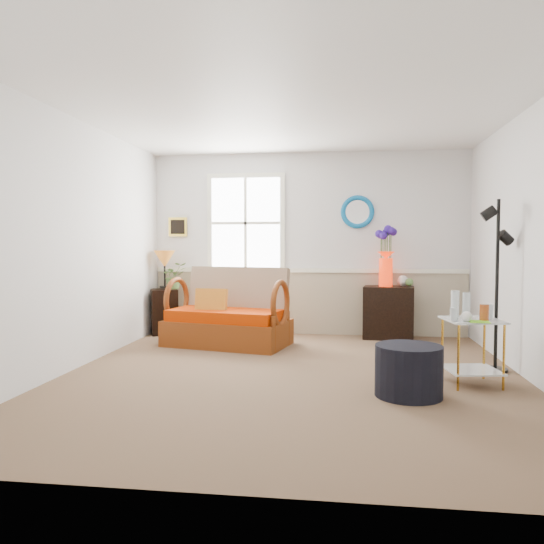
# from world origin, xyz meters

# --- Properties ---
(floor) EXTENTS (4.50, 5.00, 0.01)m
(floor) POSITION_xyz_m (0.00, 0.00, 0.00)
(floor) COLOR brown
(floor) RESTS_ON ground
(ceiling) EXTENTS (4.50, 5.00, 0.01)m
(ceiling) POSITION_xyz_m (0.00, 0.00, 2.60)
(ceiling) COLOR white
(ceiling) RESTS_ON walls
(walls) EXTENTS (4.51, 5.01, 2.60)m
(walls) POSITION_xyz_m (0.00, 0.00, 1.30)
(walls) COLOR silver
(walls) RESTS_ON floor
(wainscot) EXTENTS (4.46, 0.02, 0.90)m
(wainscot) POSITION_xyz_m (0.00, 2.48, 0.45)
(wainscot) COLOR tan
(wainscot) RESTS_ON walls
(chair_rail) EXTENTS (4.46, 0.04, 0.06)m
(chair_rail) POSITION_xyz_m (0.00, 2.47, 0.92)
(chair_rail) COLOR white
(chair_rail) RESTS_ON walls
(window) EXTENTS (1.14, 0.06, 1.44)m
(window) POSITION_xyz_m (-0.90, 2.47, 1.60)
(window) COLOR white
(window) RESTS_ON walls
(picture) EXTENTS (0.28, 0.03, 0.28)m
(picture) POSITION_xyz_m (-1.92, 2.48, 1.55)
(picture) COLOR gold
(picture) RESTS_ON walls
(mirror) EXTENTS (0.47, 0.07, 0.47)m
(mirror) POSITION_xyz_m (0.70, 2.48, 1.75)
(mirror) COLOR #0982BC
(mirror) RESTS_ON walls
(loveseat) EXTENTS (1.67, 1.17, 0.99)m
(loveseat) POSITION_xyz_m (-0.96, 1.50, 0.49)
(loveseat) COLOR maroon
(loveseat) RESTS_ON floor
(throw_pillow) EXTENTS (0.41, 0.13, 0.40)m
(throw_pillow) POSITION_xyz_m (-1.17, 1.45, 0.52)
(throw_pillow) COLOR #C1590B
(throw_pillow) RESTS_ON loveseat
(lamp_stand) EXTENTS (0.49, 0.49, 0.65)m
(lamp_stand) POSITION_xyz_m (-2.05, 2.21, 0.32)
(lamp_stand) COLOR black
(lamp_stand) RESTS_ON floor
(table_lamp) EXTENTS (0.42, 0.42, 0.56)m
(table_lamp) POSITION_xyz_m (-2.04, 2.22, 0.93)
(table_lamp) COLOR #AD601D
(table_lamp) RESTS_ON lamp_stand
(potted_plant) EXTENTS (0.51, 0.51, 0.30)m
(potted_plant) POSITION_xyz_m (-1.92, 2.28, 0.80)
(potted_plant) COLOR #547F3C
(potted_plant) RESTS_ON lamp_stand
(cabinet) EXTENTS (0.72, 0.51, 0.72)m
(cabinet) POSITION_xyz_m (1.13, 2.26, 0.36)
(cabinet) COLOR black
(cabinet) RESTS_ON floor
(flower_vase) EXTENTS (0.26, 0.26, 0.80)m
(flower_vase) POSITION_xyz_m (1.08, 2.25, 1.12)
(flower_vase) COLOR red
(flower_vase) RESTS_ON cabinet
(side_table) EXTENTS (0.55, 0.55, 0.61)m
(side_table) POSITION_xyz_m (1.68, -0.09, 0.30)
(side_table) COLOR #C08623
(side_table) RESTS_ON floor
(tabletop_items) EXTENTS (0.46, 0.46, 0.25)m
(tabletop_items) POSITION_xyz_m (1.65, -0.14, 0.74)
(tabletop_items) COLOR silver
(tabletop_items) RESTS_ON side_table
(floor_lamp) EXTENTS (0.28, 0.28, 1.75)m
(floor_lamp) POSITION_xyz_m (2.05, 0.49, 0.87)
(floor_lamp) COLOR black
(floor_lamp) RESTS_ON floor
(ottoman) EXTENTS (0.59, 0.59, 0.44)m
(ottoman) POSITION_xyz_m (1.06, -0.55, 0.22)
(ottoman) COLOR black
(ottoman) RESTS_ON floor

